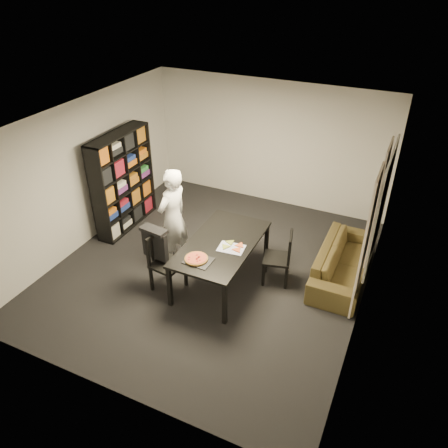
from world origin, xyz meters
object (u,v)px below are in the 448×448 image
at_px(dining_table, 221,246).
at_px(chair_left, 163,258).
at_px(bookshelf, 123,181).
at_px(chair_right, 283,255).
at_px(pepperoni_pizza, 196,259).
at_px(sofa, 343,262).
at_px(baking_tray, 198,261).
at_px(person, 173,218).

distance_m(dining_table, chair_left, 0.94).
distance_m(bookshelf, chair_right, 3.40).
height_order(dining_table, chair_right, chair_right).
bearing_deg(bookshelf, dining_table, -18.71).
xyz_separation_m(bookshelf, pepperoni_pizza, (2.31, -1.40, -0.16)).
relative_size(chair_left, sofa, 0.50).
xyz_separation_m(dining_table, chair_right, (0.89, 0.41, -0.17)).
relative_size(chair_right, pepperoni_pizza, 2.63).
height_order(chair_left, sofa, chair_left).
xyz_separation_m(chair_left, baking_tray, (0.68, -0.08, 0.21)).
xyz_separation_m(person, pepperoni_pizza, (0.84, -0.75, -0.09)).
bearing_deg(person, dining_table, 90.25).
bearing_deg(baking_tray, person, 139.25).
xyz_separation_m(bookshelf, chair_left, (1.67, -1.33, -0.39)).
relative_size(chair_right, person, 0.52).
height_order(chair_right, pepperoni_pizza, chair_right).
bearing_deg(pepperoni_pizza, chair_right, 43.66).
relative_size(dining_table, pepperoni_pizza, 5.23).
height_order(bookshelf, chair_left, bookshelf).
relative_size(person, baking_tray, 4.39).
bearing_deg(pepperoni_pizza, baking_tray, -13.03).
bearing_deg(pepperoni_pizza, sofa, 38.75).
bearing_deg(chair_left, pepperoni_pizza, -88.45).
relative_size(chair_left, chair_right, 1.07).
height_order(dining_table, sofa, dining_table).
bearing_deg(pepperoni_pizza, chair_left, 173.96).
bearing_deg(pepperoni_pizza, dining_table, 76.13).
xyz_separation_m(bookshelf, sofa, (4.23, 0.14, -0.67)).
height_order(chair_left, person, person).
distance_m(chair_left, chair_right, 1.91).
distance_m(dining_table, baking_tray, 0.59).
relative_size(dining_table, person, 1.04).
distance_m(bookshelf, dining_table, 2.60).
bearing_deg(chair_left, dining_table, -49.77).
distance_m(dining_table, sofa, 2.07).
xyz_separation_m(chair_left, sofa, (2.57, 1.47, -0.27)).
height_order(person, sofa, person).
bearing_deg(chair_right, dining_table, -78.58).
bearing_deg(dining_table, bookshelf, 161.29).
relative_size(chair_right, baking_tray, 2.30).
xyz_separation_m(bookshelf, chair_right, (3.34, -0.42, -0.43)).
height_order(chair_left, pepperoni_pizza, chair_left).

